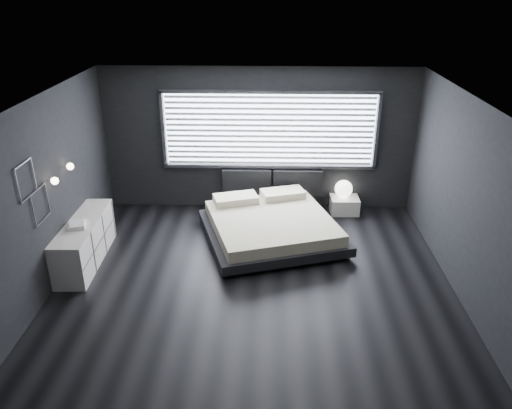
{
  "coord_description": "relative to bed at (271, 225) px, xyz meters",
  "views": [
    {
      "loc": [
        0.23,
        -6.53,
        4.28
      ],
      "look_at": [
        0.0,
        0.85,
        0.9
      ],
      "focal_mm": 35.0,
      "sensor_mm": 36.0,
      "label": 1
    }
  ],
  "objects": [
    {
      "name": "sconce_near",
      "position": [
        -3.13,
        -1.29,
        1.33
      ],
      "size": [
        0.18,
        0.11,
        0.11
      ],
      "color": "silver",
      "rests_on": "ground"
    },
    {
      "name": "wall_art_lower",
      "position": [
        -3.23,
        -1.64,
        1.11
      ],
      "size": [
        0.01,
        0.48,
        0.48
      ],
      "color": "#47474C",
      "rests_on": "ground"
    },
    {
      "name": "headboard",
      "position": [
        0.01,
        1.3,
        0.3
      ],
      "size": [
        1.96,
        0.16,
        0.52
      ],
      "color": "black",
      "rests_on": "ground"
    },
    {
      "name": "bed",
      "position": [
        0.0,
        0.0,
        0.0
      ],
      "size": [
        2.78,
        2.72,
        0.58
      ],
      "color": "black",
      "rests_on": "ground"
    },
    {
      "name": "book_stack",
      "position": [
        -3.04,
        -1.01,
        0.48
      ],
      "size": [
        0.33,
        0.39,
        0.07
      ],
      "color": "silver",
      "rests_on": "dresser"
    },
    {
      "name": "dresser",
      "position": [
        -3.03,
        -0.84,
        0.09
      ],
      "size": [
        0.56,
        1.81,
        0.72
      ],
      "color": "silver",
      "rests_on": "ground"
    },
    {
      "name": "room",
      "position": [
        -0.25,
        -1.34,
        1.13
      ],
      "size": [
        6.04,
        6.0,
        2.8
      ],
      "color": "black",
      "rests_on": "ground"
    },
    {
      "name": "sconce_far",
      "position": [
        -3.13,
        -0.69,
        1.33
      ],
      "size": [
        0.18,
        0.11,
        0.11
      ],
      "color": "silver",
      "rests_on": "ground"
    },
    {
      "name": "orb_lamp",
      "position": [
        1.42,
        1.2,
        0.22
      ],
      "size": [
        0.34,
        0.34,
        0.34
      ],
      "primitive_type": "sphere",
      "color": "white",
      "rests_on": "nightstand"
    },
    {
      "name": "nightstand",
      "position": [
        1.45,
        1.16,
        -0.11
      ],
      "size": [
        0.56,
        0.47,
        0.32
      ],
      "primitive_type": "cube",
      "rotation": [
        0.0,
        0.0,
        0.02
      ],
      "color": "silver",
      "rests_on": "ground"
    },
    {
      "name": "window",
      "position": [
        -0.05,
        1.35,
        1.34
      ],
      "size": [
        4.14,
        0.09,
        1.52
      ],
      "color": "white",
      "rests_on": "ground"
    },
    {
      "name": "wall_art_upper",
      "position": [
        -3.23,
        -1.89,
        1.58
      ],
      "size": [
        0.01,
        0.48,
        0.48
      ],
      "color": "#47474C",
      "rests_on": "ground"
    }
  ]
}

